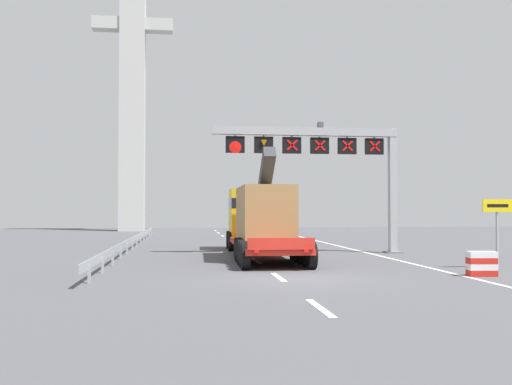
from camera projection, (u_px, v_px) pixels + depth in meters
ground at (295, 278)px, 20.03m from camera, size 112.00×112.00×0.00m
lane_markings at (234, 244)px, 39.49m from camera, size 0.20×53.95×0.01m
edge_line_right at (362, 252)px, 32.69m from camera, size 0.20×63.00×0.01m
overhead_lane_gantry at (328, 152)px, 31.51m from camera, size 10.56×0.90×7.26m
heavy_haul_truck_red at (259, 218)px, 30.36m from camera, size 3.21×14.10×5.30m
exit_sign_yellow at (497, 217)px, 23.38m from camera, size 1.28×0.15×2.85m
crash_barrier_striped at (482, 264)px, 20.72m from camera, size 1.04×0.60×0.90m
guardrail_left at (134, 240)px, 35.08m from camera, size 0.13×36.02×0.76m
bridge_pylon_distant at (133, 61)px, 64.58m from camera, size 9.00×2.00×37.75m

